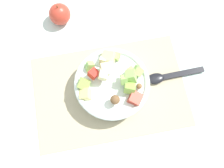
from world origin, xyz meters
name	(u,v)px	position (x,y,z in m)	size (l,w,h in m)	color
ground_plane	(110,91)	(0.00, 0.00, 0.00)	(2.40, 2.40, 0.00)	silver
placemat	(110,91)	(0.00, 0.00, 0.00)	(0.48, 0.31, 0.01)	tan
salad_bowl	(112,84)	(-0.01, -0.01, 0.04)	(0.23, 0.23, 0.11)	white
serving_spoon	(166,77)	(-0.19, -0.01, 0.01)	(0.19, 0.04, 0.01)	black
whole_apple	(60,14)	(0.12, -0.29, 0.04)	(0.07, 0.07, 0.08)	#BC3828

